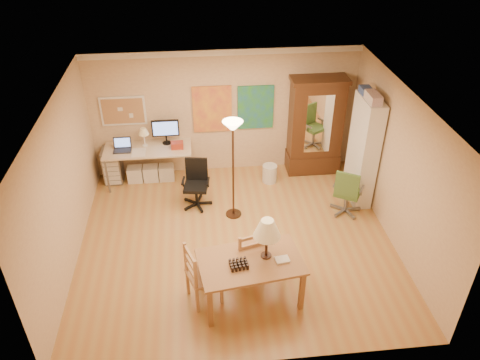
{
  "coord_description": "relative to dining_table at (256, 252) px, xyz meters",
  "views": [
    {
      "loc": [
        -0.6,
        -6.37,
        5.51
      ],
      "look_at": [
        0.1,
        0.3,
        1.1
      ],
      "focal_mm": 35.0,
      "sensor_mm": 36.0,
      "label": 1
    }
  ],
  "objects": [
    {
      "name": "dining_table",
      "position": [
        0.0,
        0.0,
        0.0
      ],
      "size": [
        1.63,
        1.11,
        1.43
      ],
      "color": "brown",
      "rests_on": "floor"
    },
    {
      "name": "ladder_chair_back",
      "position": [
        -0.07,
        0.43,
        -0.44
      ],
      "size": [
        0.56,
        0.55,
        1.0
      ],
      "color": "#A27F4A",
      "rests_on": "floor"
    },
    {
      "name": "crown_molding",
      "position": [
        -0.17,
        3.78,
        1.74
      ],
      "size": [
        5.5,
        0.08,
        0.12
      ],
      "primitive_type": "cube",
      "color": "white",
      "rests_on": "floor"
    },
    {
      "name": "ladder_chair_left",
      "position": [
        -0.81,
        0.02,
        -0.42
      ],
      "size": [
        0.59,
        0.6,
        1.03
      ],
      "color": "#A27F4A",
      "rests_on": "floor"
    },
    {
      "name": "office_chair_black",
      "position": [
        -0.83,
        2.5,
        -0.65
      ],
      "size": [
        0.6,
        0.6,
        0.97
      ],
      "color": "black",
      "rests_on": "floor"
    },
    {
      "name": "office_chair_green",
      "position": [
        2.0,
        1.93,
        -0.64
      ],
      "size": [
        0.62,
        0.62,
        1.0
      ],
      "color": "slate",
      "rests_on": "floor"
    },
    {
      "name": "art_panel_right",
      "position": [
        0.48,
        3.79,
        0.55
      ],
      "size": [
        0.75,
        0.04,
        0.95
      ],
      "primitive_type": "cube",
      "color": "#236A8C",
      "rests_on": "floor"
    },
    {
      "name": "wastebin",
      "position": [
        0.72,
        3.18,
        -0.71
      ],
      "size": [
        0.31,
        0.31,
        0.39
      ],
      "primitive_type": "cylinder",
      "color": "silver",
      "rests_on": "floor"
    },
    {
      "name": "corkboard",
      "position": [
        -2.22,
        3.79,
        0.6
      ],
      "size": [
        0.9,
        0.04,
        0.62
      ],
      "primitive_type": "cube",
      "color": "tan",
      "rests_on": "floor"
    },
    {
      "name": "drawer_cart",
      "position": [
        -2.56,
        3.55,
        -0.53
      ],
      "size": [
        0.37,
        0.45,
        0.75
      ],
      "color": "slate",
      "rests_on": "floor"
    },
    {
      "name": "bookshelf",
      "position": [
        2.38,
        2.42,
        0.17
      ],
      "size": [
        0.32,
        0.86,
        2.16
      ],
      "color": "white",
      "rests_on": "floor"
    },
    {
      "name": "art_panel_left",
      "position": [
        -0.42,
        3.79,
        0.55
      ],
      "size": [
        0.8,
        0.04,
        1.0
      ],
      "primitive_type": "cube",
      "color": "yellow",
      "rests_on": "floor"
    },
    {
      "name": "floor",
      "position": [
        -0.17,
        1.32,
        -0.9
      ],
      "size": [
        5.5,
        5.5,
        0.0
      ],
      "primitive_type": "plane",
      "color": "#B0763E",
      "rests_on": "ground"
    },
    {
      "name": "torchiere_lamp",
      "position": [
        -0.15,
        2.09,
        0.69
      ],
      "size": [
        0.36,
        0.36,
        1.99
      ],
      "color": "#3B2417",
      "rests_on": "floor"
    },
    {
      "name": "computer_desk",
      "position": [
        -1.75,
        3.48,
        -0.41
      ],
      "size": [
        1.77,
        0.78,
        1.34
      ],
      "color": "tan",
      "rests_on": "floor"
    },
    {
      "name": "armoire",
      "position": [
        1.73,
        3.56,
        0.02
      ],
      "size": [
        1.16,
        0.55,
        2.13
      ],
      "color": "#3D2510",
      "rests_on": "floor"
    }
  ]
}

